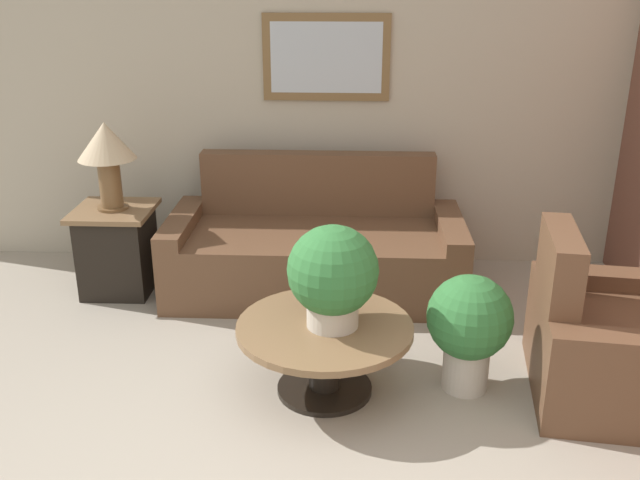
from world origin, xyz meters
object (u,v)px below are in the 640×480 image
at_px(table_lamp, 106,149).
at_px(armchair, 615,345).
at_px(couch_main, 315,251).
at_px(side_table, 118,249).
at_px(coffee_table, 325,343).
at_px(potted_plant_on_table, 333,274).
at_px(potted_plant_floor, 469,324).

bearing_deg(table_lamp, armchair, -20.99).
height_order(armchair, table_lamp, table_lamp).
xyz_separation_m(couch_main, side_table, (-1.45, -0.09, 0.02)).
xyz_separation_m(coffee_table, potted_plant_on_table, (0.04, -0.00, 0.42)).
relative_size(couch_main, side_table, 3.33).
bearing_deg(side_table, coffee_table, -39.17).
height_order(armchair, side_table, armchair).
distance_m(couch_main, table_lamp, 1.64).
distance_m(table_lamp, potted_plant_floor, 2.74).
bearing_deg(coffee_table, potted_plant_floor, 5.26).
relative_size(side_table, table_lamp, 1.02).
bearing_deg(side_table, potted_plant_floor, -26.96).
bearing_deg(couch_main, table_lamp, -176.28).
xyz_separation_m(couch_main, armchair, (1.73, -1.31, -0.00)).
distance_m(coffee_table, table_lamp, 2.17).
height_order(table_lamp, potted_plant_floor, table_lamp).
bearing_deg(couch_main, armchair, -37.17).
xyz_separation_m(side_table, table_lamp, (0.00, 0.00, 0.75)).
bearing_deg(coffee_table, potted_plant_on_table, -4.97).
bearing_deg(couch_main, side_table, -176.28).
height_order(coffee_table, table_lamp, table_lamp).
relative_size(couch_main, coffee_table, 2.17).
distance_m(couch_main, potted_plant_on_table, 1.45).
bearing_deg(side_table, table_lamp, 0.00).
relative_size(armchair, potted_plant_on_table, 1.92).
bearing_deg(armchair, couch_main, 59.95).
relative_size(armchair, side_table, 1.72).
xyz_separation_m(armchair, coffee_table, (-1.61, -0.06, 0.01)).
xyz_separation_m(armchair, table_lamp, (-3.18, 1.22, 0.78)).
bearing_deg(coffee_table, side_table, 140.83).
distance_m(armchair, potted_plant_on_table, 1.63).
relative_size(couch_main, potted_plant_on_table, 3.70).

